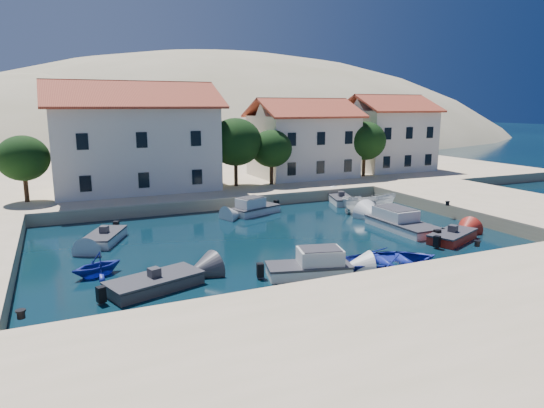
{
  "coord_description": "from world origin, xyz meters",
  "views": [
    {
      "loc": [
        -12.73,
        -17.86,
        8.56
      ],
      "look_at": [
        0.53,
        11.59,
        2.0
      ],
      "focal_mm": 32.0,
      "sensor_mm": 36.0,
      "label": 1
    }
  ],
  "objects_px": {
    "cabin_cruiser_south": "(309,267)",
    "building_right": "(387,132)",
    "rowboat_south": "(390,268)",
    "building_mid": "(303,137)",
    "boat_east": "(368,213)",
    "building_left": "(133,135)",
    "cabin_cruiser_east": "(402,223)"
  },
  "relations": [
    {
      "from": "cabin_cruiser_south",
      "to": "rowboat_south",
      "type": "relative_size",
      "value": 0.86
    },
    {
      "from": "building_left",
      "to": "cabin_cruiser_south",
      "type": "height_order",
      "value": "building_left"
    },
    {
      "from": "building_left",
      "to": "rowboat_south",
      "type": "bearing_deg",
      "value": -70.2
    },
    {
      "from": "building_right",
      "to": "boat_east",
      "type": "relative_size",
      "value": 2.1
    },
    {
      "from": "cabin_cruiser_south",
      "to": "cabin_cruiser_east",
      "type": "height_order",
      "value": "same"
    },
    {
      "from": "cabin_cruiser_south",
      "to": "rowboat_south",
      "type": "height_order",
      "value": "cabin_cruiser_south"
    },
    {
      "from": "cabin_cruiser_south",
      "to": "building_right",
      "type": "bearing_deg",
      "value": 61.38
    },
    {
      "from": "building_left",
      "to": "boat_east",
      "type": "xyz_separation_m",
      "value": [
        16.25,
        -13.98,
        -5.94
      ]
    },
    {
      "from": "building_left",
      "to": "building_mid",
      "type": "distance_m",
      "value": 18.04
    },
    {
      "from": "building_right",
      "to": "cabin_cruiser_south",
      "type": "height_order",
      "value": "building_right"
    },
    {
      "from": "rowboat_south",
      "to": "boat_east",
      "type": "bearing_deg",
      "value": -19.56
    },
    {
      "from": "cabin_cruiser_south",
      "to": "rowboat_south",
      "type": "bearing_deg",
      "value": 5.36
    },
    {
      "from": "building_mid",
      "to": "cabin_cruiser_east",
      "type": "relative_size",
      "value": 1.81
    },
    {
      "from": "building_right",
      "to": "building_mid",
      "type": "bearing_deg",
      "value": -175.24
    },
    {
      "from": "building_mid",
      "to": "cabin_cruiser_east",
      "type": "distance_m",
      "value": 21.25
    },
    {
      "from": "building_right",
      "to": "cabin_cruiser_south",
      "type": "bearing_deg",
      "value": -133.07
    },
    {
      "from": "rowboat_south",
      "to": "building_right",
      "type": "bearing_deg",
      "value": -25.78
    },
    {
      "from": "building_mid",
      "to": "cabin_cruiser_south",
      "type": "distance_m",
      "value": 29.66
    },
    {
      "from": "building_right",
      "to": "cabin_cruiser_south",
      "type": "relative_size",
      "value": 2.05
    },
    {
      "from": "cabin_cruiser_south",
      "to": "boat_east",
      "type": "xyz_separation_m",
      "value": [
        11.57,
        11.1,
        -0.48
      ]
    },
    {
      "from": "building_right",
      "to": "cabin_cruiser_east",
      "type": "xyz_separation_m",
      "value": [
        -14.83,
        -21.52,
        -5.0
      ]
    },
    {
      "from": "building_right",
      "to": "boat_east",
      "type": "xyz_separation_m",
      "value": [
        -13.75,
        -15.98,
        -5.47
      ]
    },
    {
      "from": "building_left",
      "to": "rowboat_south",
      "type": "distance_m",
      "value": 28.07
    },
    {
      "from": "boat_east",
      "to": "cabin_cruiser_south",
      "type": "bearing_deg",
      "value": 151.1
    },
    {
      "from": "building_left",
      "to": "cabin_cruiser_east",
      "type": "distance_m",
      "value": 25.31
    },
    {
      "from": "cabin_cruiser_south",
      "to": "cabin_cruiser_east",
      "type": "xyz_separation_m",
      "value": [
        10.48,
        5.56,
        0.0
      ]
    },
    {
      "from": "building_mid",
      "to": "boat_east",
      "type": "distance_m",
      "value": 15.96
    },
    {
      "from": "cabin_cruiser_east",
      "to": "building_right",
      "type": "bearing_deg",
      "value": -34.89
    },
    {
      "from": "building_left",
      "to": "building_mid",
      "type": "xyz_separation_m",
      "value": [
        18.0,
        1.0,
        -0.71
      ]
    },
    {
      "from": "rowboat_south",
      "to": "building_left",
      "type": "bearing_deg",
      "value": 30.69
    },
    {
      "from": "building_right",
      "to": "rowboat_south",
      "type": "distance_m",
      "value": 35.1
    },
    {
      "from": "cabin_cruiser_south",
      "to": "cabin_cruiser_east",
      "type": "bearing_deg",
      "value": 42.4
    }
  ]
}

